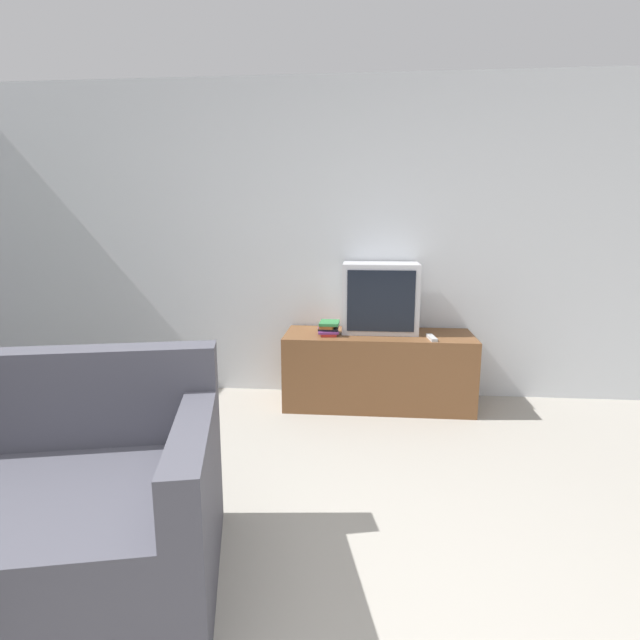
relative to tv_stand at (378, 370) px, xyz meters
The scene contains 5 objects.
wall_back 1.17m from the tv_stand, 148.34° to the left, with size 9.00×0.06×2.60m.
tv_stand is the anchor object (origin of this frame).
television 0.58m from the tv_stand, 85.21° to the left, with size 0.60×0.36×0.55m.
book_stack 0.53m from the tv_stand, behind, with size 0.18×0.24×0.10m.
remote_on_stand 0.52m from the tv_stand, 21.30° to the right, with size 0.07×0.19×0.02m.
Camera 1 is at (0.39, -1.17, 1.47)m, focal length 28.00 mm.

